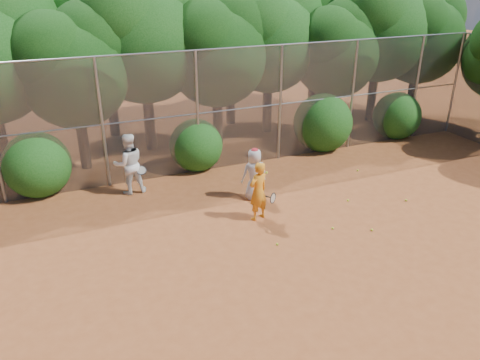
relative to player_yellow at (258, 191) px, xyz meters
name	(u,v)px	position (x,y,z in m)	size (l,w,h in m)	color
ground	(319,254)	(0.60, -2.18, -0.83)	(80.00, 80.00, 0.00)	brown
fence_back	(223,109)	(0.49, 3.82, 1.22)	(20.05, 0.09, 4.03)	gray
tree_2	(73,62)	(-3.84, 5.65, 2.76)	(3.99, 3.47, 5.47)	black
tree_3	(143,28)	(-1.33, 6.66, 3.57)	(4.89, 4.26, 6.70)	black
tree_4	(217,45)	(1.16, 6.05, 2.93)	(4.19, 3.64, 5.73)	black
tree_5	(270,31)	(3.66, 6.86, 3.22)	(4.51, 3.92, 6.17)	black
tree_6	(337,46)	(6.15, 5.85, 2.64)	(3.86, 3.36, 5.29)	black
tree_7	(381,21)	(8.67, 6.46, 3.45)	(4.77, 4.14, 6.53)	black
tree_8	(422,31)	(10.66, 6.15, 2.99)	(4.25, 3.70, 5.82)	black
tree_10	(104,17)	(-2.33, 8.86, 3.80)	(5.15, 4.48, 7.06)	black
tree_11	(231,25)	(2.66, 8.46, 3.33)	(4.64, 4.03, 6.35)	black
tree_12	(318,12)	(7.17, 9.06, 3.68)	(5.02, 4.37, 6.88)	black
bush_0	(36,162)	(-5.40, 4.12, 0.17)	(2.00, 2.00, 2.00)	#144912
bush_1	(196,143)	(-0.40, 4.12, 0.07)	(1.80, 1.80, 1.80)	#144912
bush_2	(323,120)	(4.60, 4.12, 0.27)	(2.20, 2.20, 2.20)	#144912
bush_3	(397,114)	(8.10, 4.12, 0.12)	(1.90, 1.90, 1.90)	#144912
player_yellow	(258,191)	(0.00, 0.00, 0.00)	(0.83, 0.58, 1.66)	orange
player_teen	(254,174)	(0.44, 1.20, -0.04)	(0.80, 0.56, 1.58)	silver
player_white	(129,164)	(-2.86, 3.03, 0.11)	(0.93, 0.81, 1.88)	white
ball_0	(333,228)	(1.56, -1.31, -0.79)	(0.07, 0.07, 0.07)	#BCD426
ball_1	(348,200)	(2.89, -0.10, -0.79)	(0.07, 0.07, 0.07)	#BCD426
ball_2	(372,230)	(2.46, -1.78, -0.79)	(0.07, 0.07, 0.07)	#BCD426
ball_3	(406,200)	(4.47, -0.77, -0.79)	(0.07, 0.07, 0.07)	#BCD426
ball_4	(277,244)	(-0.14, -1.44, -0.79)	(0.07, 0.07, 0.07)	#BCD426
ball_5	(358,170)	(4.52, 1.66, -0.79)	(0.07, 0.07, 0.07)	#BCD426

